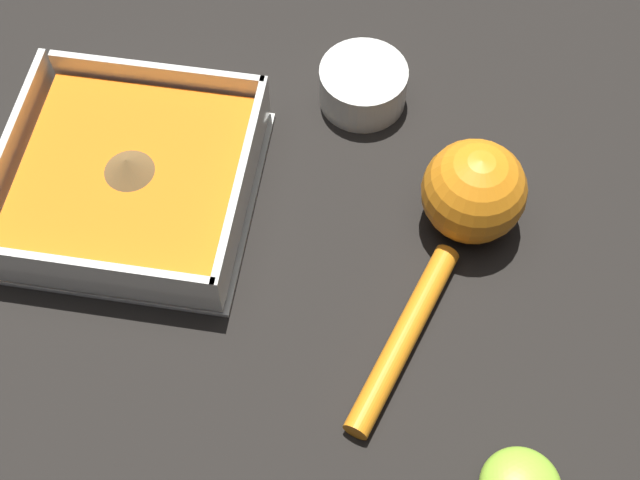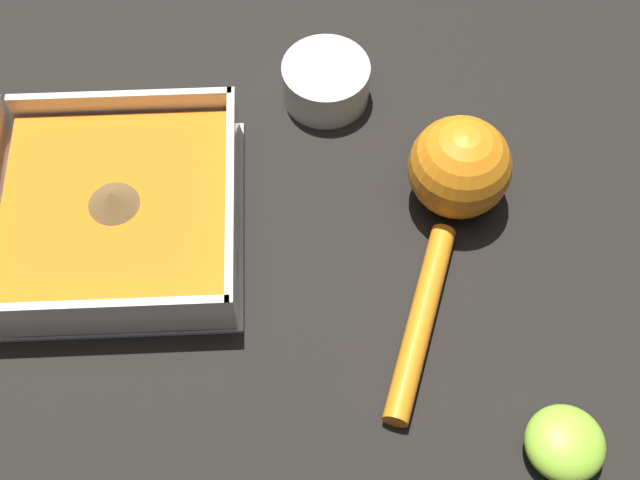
% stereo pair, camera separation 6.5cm
% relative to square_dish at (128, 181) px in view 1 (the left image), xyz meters
% --- Properties ---
extents(ground_plane, '(4.00, 4.00, 0.00)m').
position_rel_square_dish_xyz_m(ground_plane, '(0.04, -0.00, -0.02)').
color(ground_plane, black).
extents(square_dish, '(0.19, 0.19, 0.05)m').
position_rel_square_dish_xyz_m(square_dish, '(0.00, 0.00, 0.00)').
color(square_dish, silver).
rests_on(square_dish, ground_plane).
extents(spice_bowl, '(0.07, 0.07, 0.04)m').
position_rel_square_dish_xyz_m(spice_bowl, '(0.12, -0.17, -0.00)').
color(spice_bowl, silver).
rests_on(spice_bowl, ground_plane).
extents(lemon_squeezer, '(0.23, 0.11, 0.08)m').
position_rel_square_dish_xyz_m(lemon_squeezer, '(0.01, -0.26, 0.02)').
color(lemon_squeezer, orange).
rests_on(lemon_squeezer, ground_plane).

